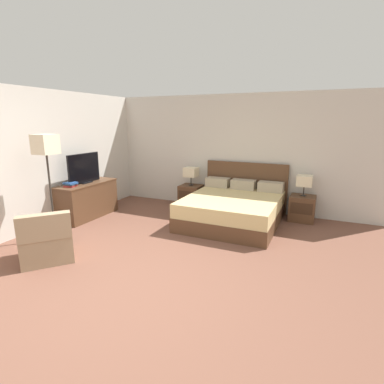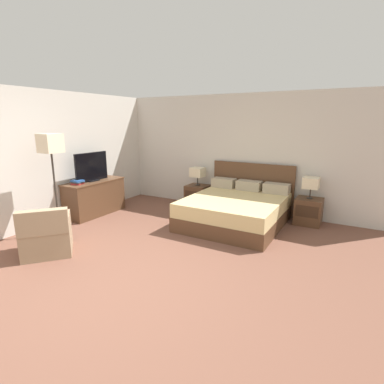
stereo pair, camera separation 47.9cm
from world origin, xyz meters
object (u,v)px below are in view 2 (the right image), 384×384
Objects in this scene: tv at (92,167)px; book_red_cover at (78,184)px; nightstand_left at (197,196)px; bed at (236,209)px; nightstand_right at (308,211)px; table_lamp_right at (311,183)px; table_lamp_left at (198,172)px; armchair_by_window at (47,236)px; floor_lamp at (51,151)px; book_small_top at (77,181)px; book_blue_cover at (77,182)px; dresser at (95,197)px.

book_red_cover is at bearing -90.99° from tv.
nightstand_left is 0.62× the size of tv.
nightstand_right is (1.24, 0.69, -0.04)m from bed.
table_lamp_right is 4.62m from book_red_cover.
table_lamp_left is 2.48m from table_lamp_right.
bed is 3.37m from armchair_by_window.
table_lamp_right is 0.24× the size of floor_lamp.
table_lamp_right is 4.75m from floor_lamp.
nightstand_right is at bearing 0.00° from nightstand_left.
nightstand_right is at bearing -0.03° from table_lamp_left.
book_small_top is at bearing 0.00° from book_red_cover.
armchair_by_window is at bearing -133.40° from table_lamp_right.
tv reaches higher than table_lamp_right.
nightstand_right is 4.70m from armchair_by_window.
table_lamp_left is at bearing 50.39° from book_small_top.
book_blue_cover is (-0.01, 0.00, 0.03)m from book_red_cover.
nightstand_left is 1.24× the size of table_lamp_right.
table_lamp_right reaches higher than armchair_by_window.
book_small_top is 0.23× the size of armchair_by_window.
book_red_cover reaches higher than dresser.
table_lamp_right is 4.62m from book_small_top.
armchair_by_window is (0.93, -1.40, -0.47)m from book_red_cover.
table_lamp_right is at bearing 0.03° from nightstand_left.
nightstand_right is 4.65m from book_small_top.
nightstand_right is at bearing 28.98° from bed.
tv is 2.14m from armchair_by_window.
book_small_top is (-4.15, -2.01, 0.55)m from nightstand_right.
floor_lamp is (0.37, -1.19, 1.12)m from dresser.
dresser is at bearing 89.87° from book_small_top.
bed is 3.23m from book_red_cover.
table_lamp_left is 2.62m from book_blue_cover.
table_lamp_right is (2.48, 0.00, 0.57)m from nightstand_left.
table_lamp_left is 1.00× the size of table_lamp_right.
bed is 3.51m from floor_lamp.
book_small_top is (-1.67, -2.02, -0.02)m from table_lamp_left.
nightstand_right is 4.45m from dresser.
nightstand_right is at bearing 21.11° from dresser.
book_red_cover is 1.14m from floor_lamp.
book_red_cover reaches higher than armchair_by_window.
dresser reaches higher than nightstand_right.
nightstand_left is 2.55m from table_lamp_right.
table_lamp_right reaches higher than nightstand_right.
table_lamp_right is at bearing 25.83° from book_blue_cover.
table_lamp_right is at bearing 90.00° from nightstand_right.
book_red_cover is at bearing -154.14° from nightstand_right.
book_blue_cover is 0.03m from book_small_top.
nightstand_right is at bearing 25.88° from book_small_top.
tv reaches higher than nightstand_right.
book_red_cover is 0.20× the size of armchair_by_window.
dresser is (-1.67, -1.60, -0.45)m from table_lamp_left.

